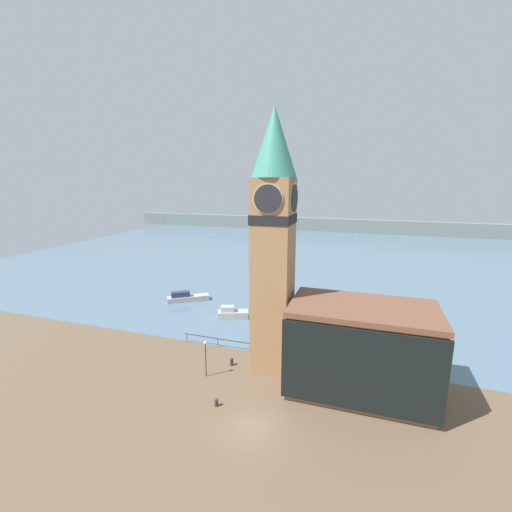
% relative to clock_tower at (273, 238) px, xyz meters
% --- Properties ---
extents(ground_plane, '(160.00, 160.00, 0.00)m').
position_rel_clock_tower_xyz_m(ground_plane, '(1.00, -9.15, -13.72)').
color(ground_plane, brown).
extents(water, '(160.00, 120.00, 0.00)m').
position_rel_clock_tower_xyz_m(water, '(1.00, 62.57, -13.73)').
color(water, slate).
rests_on(water, ground_plane).
extents(far_shoreline, '(180.00, 3.00, 5.00)m').
position_rel_clock_tower_xyz_m(far_shoreline, '(1.00, 102.57, -11.22)').
color(far_shoreline, slate).
rests_on(far_shoreline, water).
extents(pier_railing, '(8.81, 0.08, 1.09)m').
position_rel_clock_tower_xyz_m(pier_railing, '(-7.26, 2.32, -12.79)').
color(pier_railing, '#333338').
rests_on(pier_railing, ground_plane).
extents(clock_tower, '(4.26, 4.26, 25.82)m').
position_rel_clock_tower_xyz_m(clock_tower, '(0.00, 0.00, 0.00)').
color(clock_tower, '#9E754C').
rests_on(clock_tower, ground_plane).
extents(pier_building, '(12.94, 7.63, 8.34)m').
position_rel_clock_tower_xyz_m(pier_building, '(8.74, -1.43, -9.54)').
color(pier_building, '#935B42').
rests_on(pier_building, ground_plane).
extents(boat_near, '(4.59, 3.11, 1.77)m').
position_rel_clock_tower_xyz_m(boat_near, '(-8.97, 10.98, -13.05)').
color(boat_near, '#B7B2A8').
rests_on(boat_near, water).
extents(boat_far, '(6.37, 5.11, 1.68)m').
position_rel_clock_tower_xyz_m(boat_far, '(-18.69, 15.17, -13.11)').
color(boat_far, '#B7B2A8').
rests_on(boat_far, water).
extents(mooring_bollard_near, '(0.37, 0.37, 0.85)m').
position_rel_clock_tower_xyz_m(mooring_bollard_near, '(-4.17, -0.96, -13.26)').
color(mooring_bollard_near, '#2D2D33').
rests_on(mooring_bollard_near, ground_plane).
extents(mooring_bollard_far, '(0.35, 0.35, 0.72)m').
position_rel_clock_tower_xyz_m(mooring_bollard_far, '(-2.86, -7.63, -13.34)').
color(mooring_bollard_far, '#2D2D33').
rests_on(mooring_bollard_far, ground_plane).
extents(lamp_post, '(0.32, 0.32, 3.79)m').
position_rel_clock_tower_xyz_m(lamp_post, '(-5.80, -3.72, -11.06)').
color(lamp_post, '#2D2D33').
rests_on(lamp_post, ground_plane).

